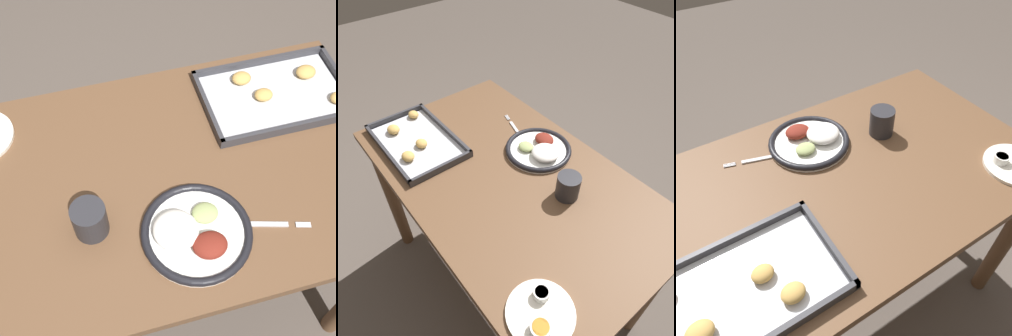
# 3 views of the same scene
# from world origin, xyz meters

# --- Properties ---
(ground_plane) EXTENTS (8.00, 8.00, 0.00)m
(ground_plane) POSITION_xyz_m (0.00, 0.00, 0.00)
(ground_plane) COLOR #564C44
(dining_table) EXTENTS (1.18, 0.71, 0.77)m
(dining_table) POSITION_xyz_m (0.00, 0.00, 0.64)
(dining_table) COLOR brown
(dining_table) RESTS_ON ground_plane
(dinner_plate) EXTENTS (0.26, 0.26, 0.05)m
(dinner_plate) POSITION_xyz_m (0.02, -0.18, 0.79)
(dinner_plate) COLOR white
(dinner_plate) RESTS_ON dining_table
(fork) EXTENTS (0.20, 0.07, 0.00)m
(fork) POSITION_xyz_m (0.18, -0.19, 0.78)
(fork) COLOR silver
(fork) RESTS_ON dining_table
(baking_tray) EXTENTS (0.41, 0.26, 0.04)m
(baking_tray) POSITION_xyz_m (0.37, 0.18, 0.79)
(baking_tray) COLOR #333338
(baking_tray) RESTS_ON dining_table
(drinking_cup) EXTENTS (0.08, 0.08, 0.09)m
(drinking_cup) POSITION_xyz_m (-0.20, -0.10, 0.82)
(drinking_cup) COLOR #28282D
(drinking_cup) RESTS_ON dining_table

